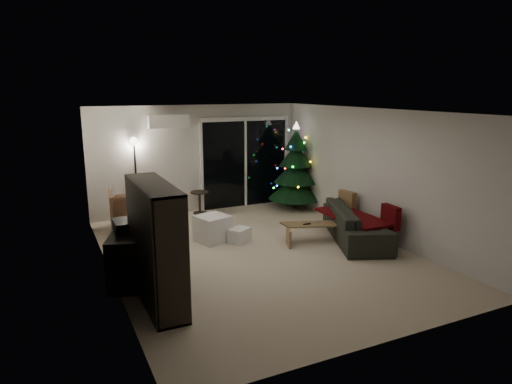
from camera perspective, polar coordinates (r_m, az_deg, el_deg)
room at (r=9.38m, az=-1.17°, el=1.46°), size 6.50×7.51×2.60m
bookshelf at (r=6.25m, az=-14.25°, el=-6.58°), size 0.44×1.66×1.66m
media_cabinet at (r=7.26m, az=-15.53°, el=-7.60°), size 0.87×1.33×0.78m
stereo at (r=7.11m, az=-15.76°, el=-4.02°), size 0.39×0.47×0.17m
armchair at (r=9.79m, az=-15.19°, el=-2.11°), size 1.00×1.02×0.83m
ottoman at (r=8.77m, az=-5.44°, el=-4.56°), size 0.70×0.70×0.50m
cardboard_box_a at (r=8.31m, az=-13.17°, el=-6.57°), size 0.50×0.43×0.30m
cardboard_box_b at (r=8.72m, az=-2.08°, el=-5.42°), size 0.48×0.45×0.27m
side_table at (r=10.73m, az=-7.04°, el=-1.30°), size 0.46×0.46×0.52m
floor_lamp at (r=10.45m, az=-14.75°, el=1.47°), size 0.28×0.28×1.76m
sofa at (r=9.02m, az=12.44°, el=-3.84°), size 1.66×2.39×0.65m
sofa_throw at (r=8.92m, az=11.98°, el=-3.03°), size 0.69×1.60×0.05m
cushion_a at (r=9.59m, az=11.33°, el=-1.16°), size 0.16×0.44×0.43m
cushion_b at (r=8.63m, az=16.48°, el=-3.02°), size 0.16×0.43×0.43m
coffee_table at (r=8.79m, az=7.19°, el=-5.05°), size 1.21×0.77×0.36m
remote_a at (r=8.65m, az=6.38°, el=-3.99°), size 0.14×0.04×0.02m
remote_b at (r=8.82m, az=7.59°, el=-3.69°), size 0.14×0.08×0.02m
christmas_tree at (r=11.04m, az=4.98°, el=3.33°), size 1.73×1.73×2.11m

